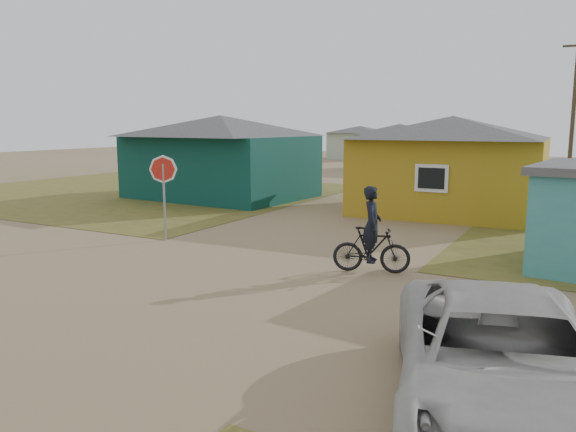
% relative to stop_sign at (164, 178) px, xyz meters
% --- Properties ---
extents(ground, '(120.00, 120.00, 0.00)m').
position_rel_stop_sign_xyz_m(ground, '(3.94, -4.06, -1.93)').
color(ground, '#8D7451').
extents(grass_nw, '(20.00, 18.00, 0.00)m').
position_rel_stop_sign_xyz_m(grass_nw, '(-10.06, 8.94, -1.92)').
color(grass_nw, olive).
rests_on(grass_nw, ground).
extents(house_teal, '(8.93, 7.08, 4.00)m').
position_rel_stop_sign_xyz_m(house_teal, '(-4.56, 9.44, 0.13)').
color(house_teal, '#09352E').
rests_on(house_teal, ground).
extents(house_yellow, '(7.72, 6.76, 3.90)m').
position_rel_stop_sign_xyz_m(house_yellow, '(6.44, 9.94, 0.08)').
color(house_yellow, '#A88419').
rests_on(house_yellow, ground).
extents(house_pale_west, '(7.04, 6.15, 3.60)m').
position_rel_stop_sign_xyz_m(house_pale_west, '(-2.06, 29.94, -0.07)').
color(house_pale_west, '#ACB89E').
rests_on(house_pale_west, ground).
extents(house_pale_north, '(6.28, 5.81, 3.40)m').
position_rel_stop_sign_xyz_m(house_pale_north, '(-10.06, 41.94, -0.17)').
color(house_pale_north, '#ACB89E').
rests_on(house_pale_north, ground).
extents(utility_pole_near, '(1.40, 0.20, 8.00)m').
position_rel_stop_sign_xyz_m(utility_pole_near, '(10.44, 17.94, 2.21)').
color(utility_pole_near, '#443929').
rests_on(utility_pole_near, ground).
extents(stop_sign, '(0.86, 0.12, 2.64)m').
position_rel_stop_sign_xyz_m(stop_sign, '(0.00, 0.00, 0.00)').
color(stop_sign, gray).
rests_on(stop_sign, ground).
extents(cyclist, '(1.94, 1.05, 2.11)m').
position_rel_stop_sign_xyz_m(cyclist, '(6.96, -0.57, -1.16)').
color(cyclist, black).
rests_on(cyclist, ground).
extents(vehicle, '(3.90, 5.86, 1.50)m').
position_rel_stop_sign_xyz_m(vehicle, '(10.76, -6.38, -1.18)').
color(vehicle, '#B3B2AE').
rests_on(vehicle, ground).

